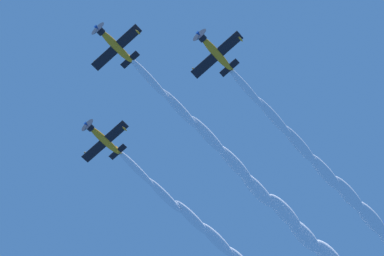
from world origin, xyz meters
TOP-DOWN VIEW (x-y plane):
  - airplane_lead at (-0.91, -0.22)m, footprint 8.38×7.54m
  - airplane_left_wingman at (9.86, 8.51)m, footprint 8.38×7.55m
  - airplane_right_wingman at (-12.00, 9.93)m, footprint 8.38×7.54m
  - smoke_trail_lead at (0.89, 42.51)m, footprint 4.89×59.88m
  - smoke_trail_left_wingman at (11.67, 50.98)m, footprint 4.70×59.38m

SIDE VIEW (x-z plane):
  - airplane_left_wingman at x=9.86m, z-range 84.90..87.60m
  - airplane_right_wingman at x=-12.00m, z-range 86.41..89.36m
  - airplane_lead at x=-0.91m, z-range 86.74..89.82m
  - smoke_trail_left_wingman at x=11.67m, z-range 85.95..91.54m
  - smoke_trail_lead at x=0.89m, z-range 87.90..93.67m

